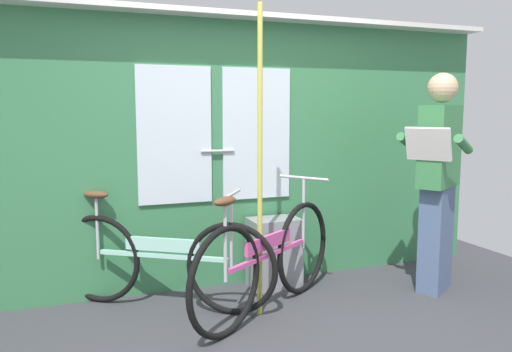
{
  "coord_description": "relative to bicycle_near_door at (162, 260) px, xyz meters",
  "views": [
    {
      "loc": [
        -1.38,
        -2.76,
        1.49
      ],
      "look_at": [
        -0.09,
        0.68,
        1.02
      ],
      "focal_mm": 36.04,
      "sensor_mm": 36.0,
      "label": 1
    }
  ],
  "objects": [
    {
      "name": "ground_plane",
      "position": [
        0.73,
        -0.99,
        -0.39
      ],
      "size": [
        5.7,
        4.34,
        0.04
      ],
      "primitive_type": "cube",
      "color": "#38383D"
    },
    {
      "name": "train_door_wall",
      "position": [
        0.73,
        0.37,
        0.81
      ],
      "size": [
        4.7,
        0.28,
        2.26
      ],
      "color": "#387A4C",
      "rests_on": "ground_plane"
    },
    {
      "name": "passenger_reading_newspaper",
      "position": [
        2.18,
        -0.4,
        0.57
      ],
      "size": [
        0.64,
        0.6,
        1.78
      ],
      "rotation": [
        0.0,
        0.0,
        3.7
      ],
      "color": "slate",
      "rests_on": "ground_plane"
    },
    {
      "name": "bicycle_near_door",
      "position": [
        0.0,
        0.0,
        0.0
      ],
      "size": [
        1.49,
        1.01,
        0.9
      ],
      "rotation": [
        0.0,
        0.0,
        -0.59
      ],
      "color": "black",
      "rests_on": "ground_plane"
    },
    {
      "name": "handrail_pole",
      "position": [
        0.65,
        -0.36,
        0.74
      ],
      "size": [
        0.04,
        0.04,
        2.22
      ],
      "primitive_type": "cylinder",
      "color": "#C6C14C",
      "rests_on": "ground_plane"
    },
    {
      "name": "bicycle_leaning_behind",
      "position": [
        0.71,
        -0.36,
        0.03
      ],
      "size": [
        1.48,
        1.04,
        0.96
      ],
      "rotation": [
        0.0,
        0.0,
        0.6
      ],
      "color": "black",
      "rests_on": "ground_plane"
    },
    {
      "name": "trash_bin_by_wall",
      "position": [
        0.98,
        0.16,
        -0.08
      ],
      "size": [
        0.42,
        0.28,
        0.59
      ],
      "primitive_type": "cube",
      "color": "gray",
      "rests_on": "ground_plane"
    }
  ]
}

